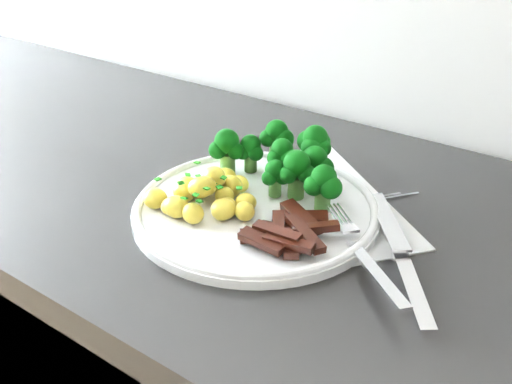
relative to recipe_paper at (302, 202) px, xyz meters
The scene contains 7 objects.
recipe_paper is the anchor object (origin of this frame).
plate 0.06m from the recipe_paper, 119.74° to the right, with size 0.30×0.30×0.02m.
broccoli 0.06m from the recipe_paper, 158.09° to the left, with size 0.20×0.12×0.07m.
potatoes 0.12m from the recipe_paper, 133.70° to the right, with size 0.13×0.12×0.04m.
beef_strips 0.10m from the recipe_paper, 67.82° to the right, with size 0.10×0.11×0.03m.
fork 0.16m from the recipe_paper, 33.66° to the right, with size 0.16×0.14×0.02m.
knife 0.18m from the recipe_paper, 22.46° to the right, with size 0.16×0.20×0.03m.
Camera 1 is at (0.21, 1.15, 1.24)m, focal length 41.28 mm.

